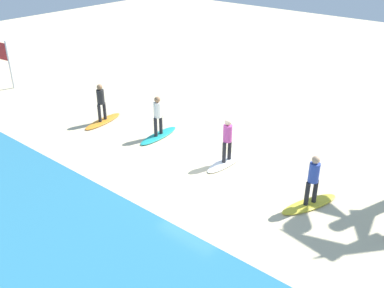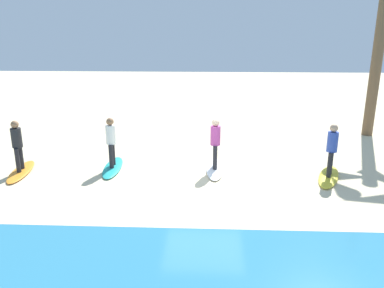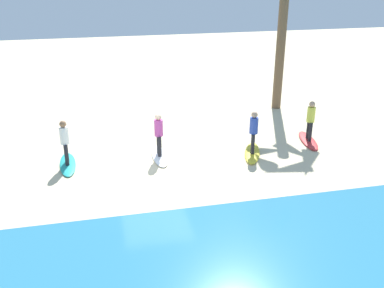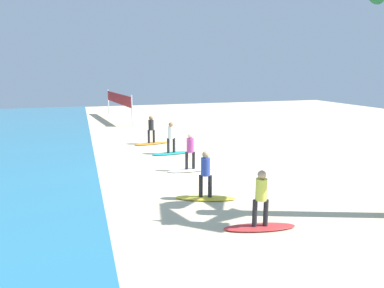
# 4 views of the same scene
# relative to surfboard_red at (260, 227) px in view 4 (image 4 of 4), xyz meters

# --- Properties ---
(ground_plane) EXTENTS (60.00, 60.00, 0.00)m
(ground_plane) POSITION_rel_surfboard_red_xyz_m (6.57, 1.14, -0.04)
(ground_plane) COLOR beige
(surfboard_red) EXTENTS (0.96, 2.17, 0.09)m
(surfboard_red) POSITION_rel_surfboard_red_xyz_m (0.00, 0.00, 0.00)
(surfboard_red) COLOR red
(surfboard_red) RESTS_ON ground
(surfer_red) EXTENTS (0.32, 0.45, 1.64)m
(surfer_red) POSITION_rel_surfboard_red_xyz_m (0.00, 0.00, 0.99)
(surfer_red) COLOR #232328
(surfer_red) RESTS_ON surfboard_red
(surfboard_yellow) EXTENTS (1.29, 2.16, 0.09)m
(surfboard_yellow) POSITION_rel_surfboard_red_xyz_m (2.69, 0.69, 0.00)
(surfboard_yellow) COLOR yellow
(surfboard_yellow) RESTS_ON ground
(surfer_yellow) EXTENTS (0.32, 0.44, 1.64)m
(surfer_yellow) POSITION_rel_surfboard_red_xyz_m (2.69, 0.69, 0.99)
(surfer_yellow) COLOR #232328
(surfer_yellow) RESTS_ON surfboard_yellow
(surfboard_white) EXTENTS (0.59, 2.11, 0.09)m
(surfboard_white) POSITION_rel_surfboard_red_xyz_m (6.23, 0.15, 0.00)
(surfboard_white) COLOR white
(surfboard_white) RESTS_ON ground
(surfer_white) EXTENTS (0.32, 0.46, 1.64)m
(surfer_white) POSITION_rel_surfboard_red_xyz_m (6.23, 0.15, 0.99)
(surfer_white) COLOR #232328
(surfer_white) RESTS_ON surfboard_white
(surfboard_teal) EXTENTS (0.69, 2.13, 0.09)m
(surfboard_teal) POSITION_rel_surfboard_red_xyz_m (9.62, 0.17, 0.00)
(surfboard_teal) COLOR teal
(surfboard_teal) RESTS_ON ground
(surfer_teal) EXTENTS (0.32, 0.46, 1.64)m
(surfer_teal) POSITION_rel_surfboard_red_xyz_m (9.62, 0.17, 0.99)
(surfer_teal) COLOR #232328
(surfer_teal) RESTS_ON surfboard_teal
(surfboard_orange) EXTENTS (0.84, 2.16, 0.09)m
(surfboard_orange) POSITION_rel_surfboard_red_xyz_m (12.49, 0.69, 0.00)
(surfboard_orange) COLOR orange
(surfboard_orange) RESTS_ON ground
(surfer_orange) EXTENTS (0.32, 0.46, 1.64)m
(surfer_orange) POSITION_rel_surfboard_red_xyz_m (12.49, 0.69, 0.99)
(surfer_orange) COLOR #232328
(surfer_orange) RESTS_ON surfboard_orange
(volleyball_net) EXTENTS (9.03, 1.23, 2.50)m
(volleyball_net) POSITION_rel_surfboard_red_xyz_m (24.00, 1.40, 1.74)
(volleyball_net) COLOR silver
(volleyball_net) RESTS_ON ground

